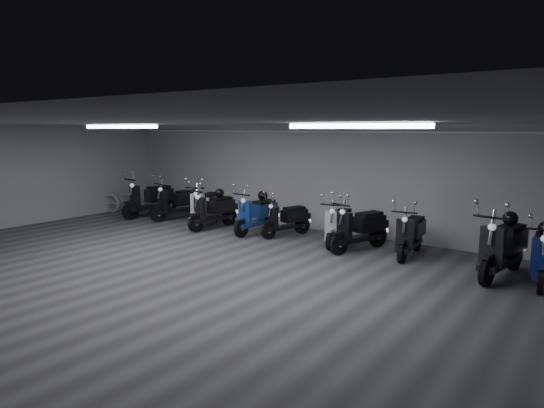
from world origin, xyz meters
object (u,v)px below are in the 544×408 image
Objects in this scene: helmet_1 at (510,219)px; scooter_6 at (339,218)px; scooter_8 at (411,227)px; scooter_10 at (544,247)px; scooter_1 at (178,197)px; bicycle at (126,196)px; scooter_2 at (205,201)px; scooter_5 at (286,213)px; scooter_9 at (503,238)px; scooter_4 at (257,208)px; scooter_7 at (359,221)px; scooter_3 at (213,204)px; helmet_0 at (263,196)px; scooter_0 at (150,193)px; helmet_2 at (219,193)px.

scooter_6 is at bearing 177.14° from helmet_1.
scooter_8 is 6.35× the size of helmet_1.
scooter_10 is 6.54× the size of helmet_1.
bicycle is at bearing -155.58° from scooter_1.
scooter_6 is at bearing 17.95° from scooter_1.
scooter_2 is (1.25, -0.11, 0.01)m from scooter_1.
scooter_5 is 5.12m from scooter_9.
scooter_7 is at bearing 0.70° from scooter_4.
scooter_4 is 5.92m from scooter_9.
scooter_9 is (7.23, -0.03, 0.08)m from scooter_3.
scooter_4 reaches higher than scooter_3.
helmet_0 is at bearing 26.03° from scooter_3.
scooter_0 reaches higher than scooter_8.
helmet_1 is 1.10× the size of helmet_2.
scooter_6 is 3.68m from helmet_1.
helmet_2 is (-2.11, -0.15, 0.36)m from scooter_5.
scooter_0 is at bearing -176.54° from scooter_4.
scooter_9 is (8.97, -0.35, 0.06)m from scooter_1.
scooter_2 is 6.90× the size of helmet_1.
helmet_2 is at bearing 14.44° from scooter_1.
helmet_1 is at bearing 90.00° from scooter_9.
scooter_1 is at bearing -160.67° from scooter_5.
scooter_1 is 8.97m from scooter_9.
scooter_6 is 4.28m from scooter_10.
scooter_2 is 0.57m from helmet_2.
helmet_1 is at bearing 18.74° from scooter_7.
helmet_0 is at bearing 10.93° from helmet_2.
scooter_4 reaches higher than scooter_6.
scooter_8 reaches higher than bicycle.
scooter_7 is at bearing 12.55° from scooter_5.
scooter_0 is 1.07m from bicycle.
scooter_7 is (2.95, -0.06, 0.01)m from scooter_4.
scooter_1 is 3.06m from scooter_4.
scooter_6 is (3.62, 0.43, -0.04)m from scooter_3.
scooter_1 is 6.81× the size of helmet_1.
scooter_1 reaches higher than scooter_6.
scooter_6 is at bearing 19.10° from scooter_5.
scooter_10 is at bearing -21.40° from helmet_1.
scooter_5 is 2.15m from helmet_2.
scooter_10 is 0.76m from helmet_1.
scooter_7 reaches higher than helmet_2.
scooter_4 is at bearing -163.31° from scooter_7.
scooter_1 is 1.02× the size of scooter_7.
scooter_9 is 5.93m from helmet_0.
scooter_7 is at bearing -175.63° from scooter_9.
scooter_3 is at bearing -105.12° from bicycle.
scooter_0 is 2.29m from scooter_2.
helmet_1 is at bearing -17.86° from scooter_2.
scooter_6 is at bearing 2.84° from helmet_2.
scooter_4 is (4.09, 0.12, -0.07)m from scooter_0.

